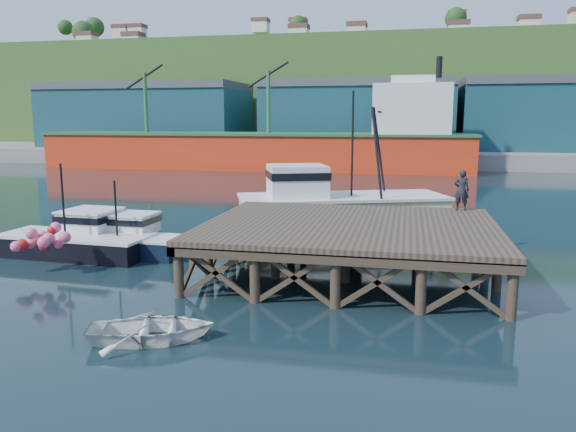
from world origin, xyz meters
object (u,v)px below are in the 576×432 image
(boat_black, at_px, (79,238))
(dinghy, at_px, (152,328))
(boat_navy, at_px, (127,239))
(dockworker, at_px, (462,190))
(trawler, at_px, (337,202))

(boat_black, relative_size, dinghy, 2.02)
(dinghy, bearing_deg, boat_navy, 12.58)
(boat_navy, xyz_separation_m, dinghy, (5.93, -9.75, -0.35))
(boat_navy, xyz_separation_m, boat_black, (-2.12, -0.65, 0.08))
(boat_navy, distance_m, boat_black, 2.22)
(boat_navy, relative_size, dinghy, 1.63)
(dinghy, bearing_deg, dockworker, -55.20)
(boat_black, relative_size, trawler, 0.58)
(dockworker, bearing_deg, dinghy, 55.96)
(trawler, relative_size, dinghy, 3.49)
(boat_navy, height_order, dinghy, boat_navy)
(trawler, height_order, dockworker, trawler)
(boat_black, height_order, trawler, trawler)
(dinghy, xyz_separation_m, dockworker, (9.67, 13.09, 2.72))
(boat_navy, height_order, boat_black, boat_black)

